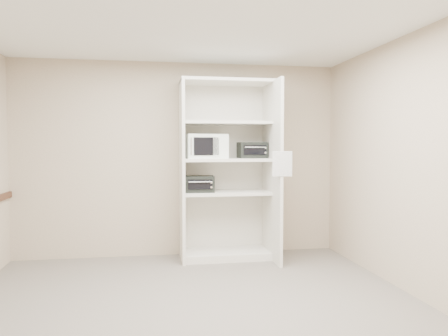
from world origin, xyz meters
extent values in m
cube|color=#5F594F|center=(0.00, 0.00, 0.00)|extent=(4.50, 4.00, 0.01)
cube|color=white|center=(0.00, 0.00, 2.70)|extent=(4.50, 4.00, 0.01)
cube|color=tan|center=(0.00, 2.00, 1.35)|extent=(4.50, 0.02, 2.70)
cube|color=tan|center=(0.00, -2.00, 1.35)|extent=(4.50, 0.02, 2.70)
cube|color=tan|center=(2.25, 0.00, 1.35)|extent=(0.02, 4.00, 2.70)
cube|color=beige|center=(0.02, 1.68, 1.20)|extent=(0.04, 0.60, 2.40)
cube|color=beige|center=(1.22, 1.53, 1.20)|extent=(0.04, 0.90, 2.40)
cube|color=beige|center=(0.62, 1.99, 1.20)|extent=(1.24, 0.02, 2.40)
cube|color=beige|center=(0.62, 1.70, 0.05)|extent=(1.16, 0.56, 0.10)
cube|color=beige|center=(0.62, 1.70, 0.90)|extent=(1.16, 0.56, 0.04)
cube|color=beige|center=(0.62, 1.70, 1.35)|extent=(1.16, 0.56, 0.04)
cube|color=beige|center=(0.62, 1.70, 1.85)|extent=(1.16, 0.56, 0.04)
cube|color=beige|center=(0.62, 1.70, 2.40)|extent=(1.24, 0.60, 0.04)
cube|color=white|center=(0.34, 1.75, 1.53)|extent=(0.58, 0.47, 0.33)
cube|color=black|center=(1.00, 1.75, 1.48)|extent=(0.39, 0.29, 0.22)
cube|color=black|center=(0.25, 1.67, 1.03)|extent=(0.40, 0.31, 0.22)
cube|color=white|center=(1.22, 1.07, 1.32)|extent=(0.24, 0.03, 0.31)
camera|label=1|loc=(-0.40, -4.15, 1.53)|focal=35.00mm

